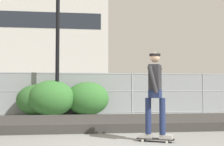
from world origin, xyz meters
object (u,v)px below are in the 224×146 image
at_px(skater, 155,89).
at_px(skateboard, 155,139).
at_px(street_lamp, 58,18).
at_px(shrub_right, 88,99).
at_px(parked_car_far, 224,94).
at_px(shrub_center, 51,98).
at_px(parked_car_mid, 102,94).
at_px(shrub_left, 37,100).

bearing_deg(skater, skateboard, 135.00).
distance_m(street_lamp, shrub_right, 3.62).
relative_size(street_lamp, shrub_right, 3.53).
bearing_deg(shrub_right, parked_car_far, 22.08).
bearing_deg(skateboard, shrub_center, 111.78).
height_order(skater, parked_car_mid, skater).
height_order(skateboard, parked_car_far, parked_car_far).
bearing_deg(parked_car_mid, parked_car_far, 1.34).
xyz_separation_m(skater, shrub_center, (-2.61, 6.53, -0.39)).
relative_size(parked_car_far, shrub_center, 2.30).
bearing_deg(shrub_left, skateboard, -64.75).
bearing_deg(parked_car_far, skateboard, -124.14).
distance_m(skateboard, parked_car_mid, 9.87).
bearing_deg(shrub_left, parked_car_mid, 44.57).
bearing_deg(shrub_center, shrub_right, 10.09).
xyz_separation_m(skateboard, street_lamp, (-2.37, 6.39, 4.02)).
distance_m(parked_car_mid, shrub_right, 3.17).
bearing_deg(shrub_left, shrub_right, -1.38).
distance_m(street_lamp, parked_car_far, 10.36).
bearing_deg(shrub_left, parked_car_far, 17.45).
height_order(parked_car_mid, parked_car_far, same).
distance_m(skateboard, parked_car_far, 12.11).
height_order(skater, shrub_left, skater).
bearing_deg(street_lamp, shrub_center, 148.24).
xyz_separation_m(skateboard, shrub_center, (-2.61, 6.53, 0.68)).
xyz_separation_m(parked_car_far, shrub_left, (-10.01, -3.15, -0.18)).
relative_size(street_lamp, shrub_left, 3.83).
height_order(street_lamp, parked_car_far, street_lamp).
relative_size(parked_car_far, shrub_right, 2.39).
distance_m(parked_car_mid, shrub_center, 4.09).
bearing_deg(parked_car_far, skater, -124.14).
bearing_deg(skater, street_lamp, 110.39).
bearing_deg(parked_car_mid, shrub_center, -126.10).
bearing_deg(street_lamp, parked_car_far, 21.54).
distance_m(skateboard, shrub_center, 7.07).
bearing_deg(skater, parked_car_mid, 91.18).
bearing_deg(skateboard, shrub_left, 115.25).
xyz_separation_m(parked_car_mid, shrub_center, (-2.41, -3.30, -0.10)).
height_order(skateboard, shrub_left, shrub_left).
distance_m(skateboard, shrub_right, 6.92).
bearing_deg(street_lamp, skateboard, -69.61).
bearing_deg(shrub_center, skateboard, -68.22).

